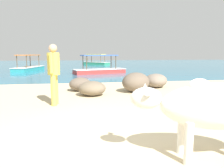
# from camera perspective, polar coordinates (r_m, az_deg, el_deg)

# --- Properties ---
(sand_beach) EXTENTS (18.00, 14.00, 0.04)m
(sand_beach) POSITION_cam_1_polar(r_m,az_deg,el_deg) (3.28, 1.82, -17.01)
(sand_beach) COLOR #CCB78E
(sand_beach) RESTS_ON ground
(water_surface) EXTENTS (60.00, 36.00, 0.03)m
(water_surface) POSITION_cam_1_polar(r_m,az_deg,el_deg) (24.96, -7.49, 4.96)
(water_surface) COLOR teal
(water_surface) RESTS_ON ground
(cow) EXTENTS (1.92, 0.83, 1.07)m
(cow) POSITION_cam_1_polar(r_m,az_deg,el_deg) (3.01, 25.99, -5.55)
(cow) COLOR silver
(cow) RESTS_ON sand_beach
(person_standing) EXTENTS (0.32, 0.50, 1.62)m
(person_standing) POSITION_cam_1_polar(r_m,az_deg,el_deg) (5.79, -15.44, 3.69)
(person_standing) COLOR #DBC64C
(person_standing) RESTS_ON sand_beach
(shore_rock_large) EXTENTS (1.11, 1.13, 0.47)m
(shore_rock_large) POSITION_cam_1_polar(r_m,az_deg,el_deg) (7.00, -5.38, -1.17)
(shore_rock_large) COLOR #756651
(shore_rock_large) RESTS_ON sand_beach
(shore_rock_medium) EXTENTS (1.32, 1.39, 0.56)m
(shore_rock_medium) POSITION_cam_1_polar(r_m,az_deg,el_deg) (8.82, 11.75, 0.94)
(shore_rock_medium) COLOR gray
(shore_rock_medium) RESTS_ON sand_beach
(shore_rock_small) EXTENTS (1.40, 1.34, 0.70)m
(shore_rock_small) POSITION_cam_1_polar(r_m,az_deg,el_deg) (7.66, 6.46, 0.50)
(shore_rock_small) COLOR #6B5B4C
(shore_rock_small) RESTS_ON sand_beach
(shore_rock_flat) EXTENTS (1.11, 1.10, 0.50)m
(shore_rock_flat) POSITION_cam_1_polar(r_m,az_deg,el_deg) (7.91, -8.55, -0.04)
(shore_rock_flat) COLOR #6B5B4C
(shore_rock_flat) RESTS_ON sand_beach
(boat_teal) EXTENTS (1.99, 3.84, 1.29)m
(boat_teal) POSITION_cam_1_polar(r_m,az_deg,el_deg) (18.46, -21.51, 4.21)
(boat_teal) COLOR teal
(boat_teal) RESTS_ON water_surface
(boat_red) EXTENTS (3.85, 2.17, 1.29)m
(boat_red) POSITION_cam_1_polar(r_m,az_deg,el_deg) (14.90, -3.38, 3.92)
(boat_red) COLOR #C63833
(boat_red) RESTS_ON water_surface
(boat_green) EXTENTS (3.42, 3.41, 1.29)m
(boat_green) POSITION_cam_1_polar(r_m,az_deg,el_deg) (26.83, -4.36, 5.85)
(boat_green) COLOR #338E66
(boat_green) RESTS_ON water_surface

